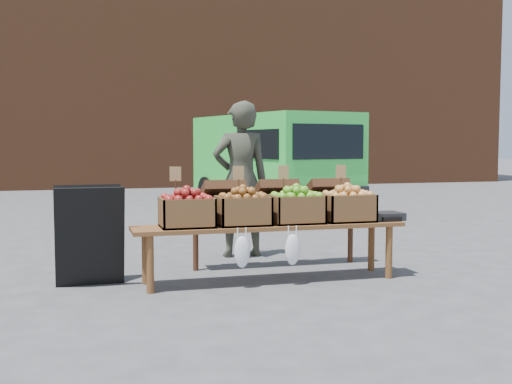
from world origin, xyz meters
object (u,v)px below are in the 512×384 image
object	(u,v)px
crate_green_apples	(347,208)
weighing_scale	(385,216)
chalkboard_sign	(89,235)
delivery_van	(272,162)
crate_russet_pears	(243,211)
back_table	(276,220)
display_bench	(270,253)
crate_red_apples	(296,209)
vendor	(241,179)
crate_golden_apples	(187,212)

from	to	relation	value
crate_green_apples	weighing_scale	bearing A→B (deg)	0.00
weighing_scale	chalkboard_sign	bearing A→B (deg)	174.08
chalkboard_sign	weighing_scale	world-z (taller)	chalkboard_sign
delivery_van	crate_green_apples	distance (m)	6.75
crate_russet_pears	back_table	bearing A→B (deg)	51.91
delivery_van	crate_green_apples	bearing A→B (deg)	-113.55
display_bench	crate_green_apples	world-z (taller)	crate_green_apples
weighing_scale	delivery_van	bearing A→B (deg)	82.85
crate_red_apples	weighing_scale	size ratio (longest dim) A/B	1.47
vendor	delivery_van	bearing A→B (deg)	-110.27
delivery_van	crate_green_apples	size ratio (longest dim) A/B	8.60
weighing_scale	back_table	bearing A→B (deg)	143.15
delivery_van	crate_green_apples	world-z (taller)	delivery_van
delivery_van	crate_golden_apples	size ratio (longest dim) A/B	8.60
vendor	display_bench	bearing A→B (deg)	87.95
back_table	crate_russet_pears	world-z (taller)	back_table
vendor	display_bench	size ratio (longest dim) A/B	0.69
vendor	crate_golden_apples	world-z (taller)	vendor
crate_russet_pears	crate_green_apples	bearing A→B (deg)	0.00
back_table	weighing_scale	world-z (taller)	back_table
delivery_van	weighing_scale	bearing A→B (deg)	-109.97
crate_red_apples	weighing_scale	distance (m)	0.98
display_bench	crate_russet_pears	distance (m)	0.51
display_bench	crate_russet_pears	xyz separation A→B (m)	(-0.28, 0.00, 0.42)
vendor	crate_green_apples	world-z (taller)	vendor
chalkboard_sign	display_bench	bearing A→B (deg)	-11.64
delivery_van	crate_golden_apples	world-z (taller)	delivery_van
vendor	weighing_scale	distance (m)	1.88
chalkboard_sign	display_bench	size ratio (longest dim) A/B	0.36
delivery_van	back_table	world-z (taller)	delivery_van
chalkboard_sign	crate_red_apples	bearing A→B (deg)	-10.27
chalkboard_sign	crate_russet_pears	world-z (taller)	chalkboard_sign
crate_green_apples	back_table	bearing A→B (deg)	126.65
chalkboard_sign	back_table	size ratio (longest dim) A/B	0.46
delivery_van	crate_red_apples	size ratio (longest dim) A/B	8.60
delivery_van	back_table	xyz separation A→B (m)	(-1.79, -5.91, -0.44)
display_bench	crate_russet_pears	size ratio (longest dim) A/B	5.40
crate_russet_pears	weighing_scale	bearing A→B (deg)	0.00
vendor	back_table	xyz separation A→B (m)	(0.22, -0.71, -0.41)
vendor	crate_green_apples	distance (m)	1.63
chalkboard_sign	crate_golden_apples	bearing A→B (deg)	-20.49
vendor	crate_red_apples	bearing A→B (deg)	98.88
back_table	crate_russet_pears	distance (m)	0.93
delivery_van	crate_russet_pears	bearing A→B (deg)	-122.39
crate_golden_apples	crate_russet_pears	distance (m)	0.55
vendor	chalkboard_sign	world-z (taller)	vendor
delivery_van	chalkboard_sign	size ratio (longest dim) A/B	4.41
delivery_van	vendor	world-z (taller)	delivery_van
crate_golden_apples	crate_red_apples	bearing A→B (deg)	0.00
display_bench	crate_green_apples	size ratio (longest dim) A/B	5.40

